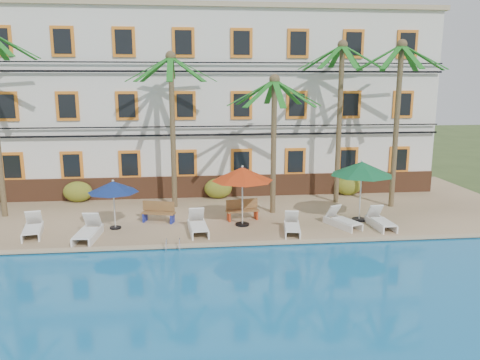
{
  "coord_description": "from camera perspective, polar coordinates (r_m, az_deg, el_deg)",
  "views": [
    {
      "loc": [
        -1.24,
        -18.12,
        6.45
      ],
      "look_at": [
        1.0,
        3.0,
        2.0
      ],
      "focal_mm": 35.0,
      "sensor_mm": 36.0,
      "label": 1
    }
  ],
  "objects": [
    {
      "name": "lounger_a",
      "position": [
        21.21,
        -23.96,
        -5.38
      ],
      "size": [
        1.07,
        2.04,
        0.92
      ],
      "color": "white",
      "rests_on": "pool_deck"
    },
    {
      "name": "swimming_pool",
      "position": [
        12.87,
        0.28,
        -17.75
      ],
      "size": [
        26.0,
        12.0,
        0.2
      ],
      "primitive_type": "cube",
      "color": "#166DAB",
      "rests_on": "ground"
    },
    {
      "name": "shrub_right",
      "position": [
        26.82,
        13.1,
        -0.64
      ],
      "size": [
        1.5,
        0.9,
        1.1
      ],
      "primitive_type": "ellipsoid",
      "color": "#2B5E1A",
      "rests_on": "pool_deck"
    },
    {
      "name": "lounger_c",
      "position": [
        19.83,
        -5.15,
        -5.5
      ],
      "size": [
        0.89,
        2.07,
        0.95
      ],
      "color": "white",
      "rests_on": "pool_deck"
    },
    {
      "name": "pool_ladder",
      "position": [
        18.22,
        -8.14,
        -8.18
      ],
      "size": [
        0.54,
        0.74,
        0.74
      ],
      "color": "silver",
      "rests_on": "ground"
    },
    {
      "name": "palm_e",
      "position": [
        24.35,
        18.7,
        9.02
      ],
      "size": [
        4.41,
        4.41,
        8.21
      ],
      "color": "brown",
      "rests_on": "pool_deck"
    },
    {
      "name": "pool_deck",
      "position": [
        24.0,
        -2.89,
        -3.46
      ],
      "size": [
        30.0,
        12.0,
        0.25
      ],
      "primitive_type": "cube",
      "color": "tan",
      "rests_on": "ground"
    },
    {
      "name": "umbrella_blue",
      "position": [
        20.57,
        -15.2,
        -0.84
      ],
      "size": [
        2.15,
        2.15,
        2.16
      ],
      "color": "black",
      "rests_on": "pool_deck"
    },
    {
      "name": "lounger_e",
      "position": [
        21.0,
        12.32,
        -4.81
      ],
      "size": [
        1.35,
        1.96,
        0.88
      ],
      "color": "white",
      "rests_on": "pool_deck"
    },
    {
      "name": "bench_left",
      "position": [
        21.47,
        -9.84,
        -3.82
      ],
      "size": [
        1.57,
        0.89,
        0.93
      ],
      "color": "olive",
      "rests_on": "pool_deck"
    },
    {
      "name": "shrub_mid",
      "position": [
        25.4,
        -2.68,
        -1.03
      ],
      "size": [
        1.5,
        0.9,
        1.1
      ],
      "primitive_type": "ellipsoid",
      "color": "#2B5E1A",
      "rests_on": "pool_deck"
    },
    {
      "name": "palm_d",
      "position": [
        24.45,
        12.11,
        9.44
      ],
      "size": [
        4.41,
        4.41,
        8.26
      ],
      "color": "brown",
      "rests_on": "pool_deck"
    },
    {
      "name": "bench_right",
      "position": [
        21.52,
        0.24,
        -3.61
      ],
      "size": [
        1.56,
        0.72,
        0.93
      ],
      "color": "olive",
      "rests_on": "pool_deck"
    },
    {
      "name": "palm_c",
      "position": [
        22.05,
        4.16,
        6.88
      ],
      "size": [
        4.41,
        4.41,
        6.57
      ],
      "color": "brown",
      "rests_on": "pool_deck"
    },
    {
      "name": "ground",
      "position": [
        19.27,
        -2.04,
        -7.73
      ],
      "size": [
        100.0,
        100.0,
        0.0
      ],
      "primitive_type": "plane",
      "color": "#384C23",
      "rests_on": "ground"
    },
    {
      "name": "lounger_f",
      "position": [
        21.32,
        16.75,
        -4.78
      ],
      "size": [
        0.76,
        1.91,
        0.89
      ],
      "color": "white",
      "rests_on": "pool_deck"
    },
    {
      "name": "lounger_b",
      "position": [
        19.88,
        -18.04,
        -5.99
      ],
      "size": [
        0.9,
        2.11,
        0.97
      ],
      "color": "white",
      "rests_on": "pool_deck"
    },
    {
      "name": "pool_coping",
      "position": [
        18.33,
        -1.85,
        -7.84
      ],
      "size": [
        30.0,
        0.35,
        0.06
      ],
      "primitive_type": "cube",
      "color": "tan",
      "rests_on": "pool_deck"
    },
    {
      "name": "palm_b",
      "position": [
        23.27,
        -8.28,
        8.64
      ],
      "size": [
        4.41,
        4.41,
        7.67
      ],
      "color": "brown",
      "rests_on": "pool_deck"
    },
    {
      "name": "shrub_left",
      "position": [
        26.05,
        -19.17,
        -1.36
      ],
      "size": [
        1.5,
        0.9,
        1.1
      ],
      "primitive_type": "ellipsoid",
      "color": "#2B5E1A",
      "rests_on": "pool_deck"
    },
    {
      "name": "lounger_d",
      "position": [
        19.85,
        6.36,
        -5.61
      ],
      "size": [
        0.92,
        1.87,
        0.84
      ],
      "color": "white",
      "rests_on": "pool_deck"
    },
    {
      "name": "hotel_building",
      "position": [
        28.15,
        -3.58,
        9.62
      ],
      "size": [
        25.4,
        6.44,
        10.22
      ],
      "color": "silver",
      "rests_on": "pool_deck"
    },
    {
      "name": "umbrella_green",
      "position": [
        21.61,
        14.62,
        1.33
      ],
      "size": [
        2.82,
        2.82,
        2.81
      ],
      "color": "black",
      "rests_on": "pool_deck"
    },
    {
      "name": "umbrella_red",
      "position": [
        20.2,
        0.3,
        0.7
      ],
      "size": [
        2.7,
        2.7,
        2.69
      ],
      "color": "black",
      "rests_on": "pool_deck"
    }
  ]
}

